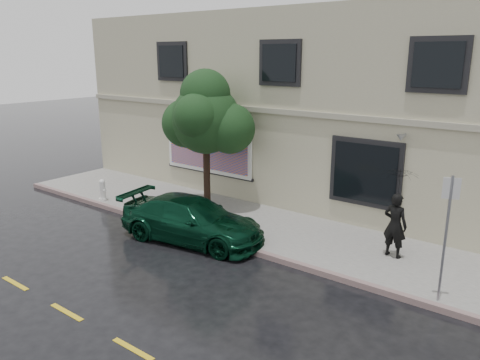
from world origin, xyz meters
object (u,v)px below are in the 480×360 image
Objects in this scene: pedestrian at (395,225)px; street_tree at (206,120)px; fire_hydrant at (103,190)px; car at (192,220)px.

street_tree is (-6.84, 0.16, 2.25)m from pedestrian.
street_tree is at bearing 44.69° from fire_hydrant.
car is 5.59× the size of fire_hydrant.
pedestrian is at bearing -1.37° from street_tree.
car is 2.54× the size of pedestrian.
fire_hydrant is (-10.48, -1.63, -0.50)m from pedestrian.
street_tree is 4.91m from fire_hydrant.
pedestrian is 7.20m from street_tree.
street_tree reaches higher than fire_hydrant.
car is 5.16m from fire_hydrant.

